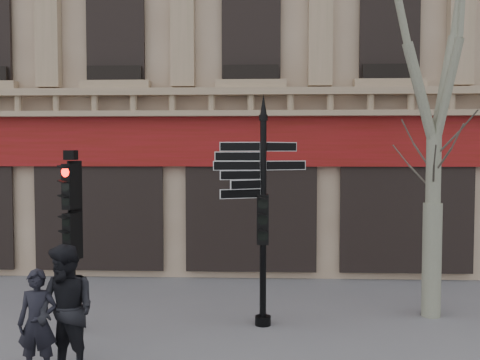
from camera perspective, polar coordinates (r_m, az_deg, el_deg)
The scene contains 8 objects.
ground at distance 9.53m, azimuth 0.52°, elevation -17.39°, with size 80.00×80.00×0.00m, color slate.
building at distance 22.15m, azimuth 1.63°, elevation 17.82°, with size 28.00×15.52×18.00m.
fingerpost at distance 10.11m, azimuth 2.50°, elevation 0.97°, with size 2.19×2.19×4.41m.
traffic_signal_main at distance 10.36m, azimuth -17.51°, elevation -3.81°, with size 0.44×0.37×3.35m.
traffic_signal_secondary at distance 10.35m, azimuth 2.43°, elevation -5.70°, with size 0.43×0.31×2.52m.
plane_tree at distance 11.70m, azimuth 20.24°, elevation 17.24°, with size 3.34×3.34×8.88m.
pedestrian_a at distance 8.69m, azimuth -20.78°, elevation -14.08°, with size 0.58×0.38×1.59m, color black.
pedestrian_b at distance 8.49m, azimuth -18.07°, elevation -13.17°, with size 0.95×0.74×1.96m, color black.
Camera 1 is at (0.29, -8.93, 3.32)m, focal length 40.00 mm.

